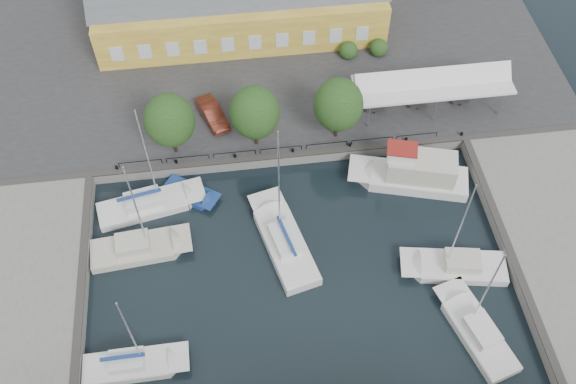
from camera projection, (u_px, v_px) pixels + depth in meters
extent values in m
plane|color=black|center=(298.00, 265.00, 49.80)|extent=(140.00, 140.00, 0.00)
cube|color=#2D2D30|center=(266.00, 61.00, 63.11)|extent=(56.00, 26.00, 1.00)
cube|color=slate|center=(2.00, 318.00, 46.52)|extent=(12.00, 24.00, 1.00)
cube|color=#383533|center=(282.00, 155.00, 55.09)|extent=(56.00, 0.60, 0.12)
cube|color=#383533|center=(80.00, 306.00, 46.51)|extent=(0.60, 24.00, 0.12)
cube|color=#383533|center=(512.00, 257.00, 49.00)|extent=(0.60, 24.00, 0.12)
cylinder|color=black|center=(117.00, 168.00, 54.09)|extent=(0.24, 0.24, 0.40)
cylinder|color=black|center=(176.00, 162.00, 54.47)|extent=(0.24, 0.24, 0.40)
cylinder|color=black|center=(235.00, 156.00, 54.85)|extent=(0.24, 0.24, 0.40)
cylinder|color=black|center=(293.00, 151.00, 55.23)|extent=(0.24, 0.24, 0.40)
cylinder|color=black|center=(350.00, 145.00, 55.61)|extent=(0.24, 0.24, 0.40)
cylinder|color=black|center=(406.00, 140.00, 56.00)|extent=(0.24, 0.24, 0.40)
cylinder|color=black|center=(462.00, 134.00, 56.38)|extent=(0.24, 0.24, 0.40)
cube|color=#BB8F2D|center=(240.00, 8.00, 63.74)|extent=(28.00, 10.00, 4.50)
cube|color=white|center=(433.00, 85.00, 56.55)|extent=(14.00, 4.00, 0.25)
cylinder|color=silver|center=(369.00, 116.00, 56.10)|extent=(0.10, 0.10, 2.70)
cylinder|color=silver|center=(361.00, 88.00, 58.25)|extent=(0.10, 0.10, 2.70)
cylinder|color=silver|center=(435.00, 110.00, 56.56)|extent=(0.10, 0.10, 2.70)
cylinder|color=silver|center=(425.00, 82.00, 58.70)|extent=(0.10, 0.10, 2.70)
cylinder|color=silver|center=(501.00, 104.00, 57.02)|extent=(0.10, 0.10, 2.70)
cylinder|color=silver|center=(488.00, 76.00, 59.16)|extent=(0.10, 0.10, 2.70)
cylinder|color=black|center=(174.00, 143.00, 54.62)|extent=(0.30, 0.30, 2.10)
ellipsoid|color=#1B4017|center=(170.00, 120.00, 52.36)|extent=(4.20, 4.20, 4.83)
cylinder|color=black|center=(256.00, 135.00, 55.16)|extent=(0.30, 0.30, 2.10)
ellipsoid|color=#1B4017|center=(255.00, 112.00, 52.89)|extent=(4.20, 4.20, 4.83)
cylinder|color=black|center=(336.00, 128.00, 55.69)|extent=(0.30, 0.30, 2.10)
ellipsoid|color=#1B4017|center=(338.00, 105.00, 53.43)|extent=(4.20, 4.20, 4.83)
imported|color=maroon|center=(212.00, 113.00, 57.14)|extent=(3.10, 4.79, 1.49)
cube|color=white|center=(287.00, 250.00, 50.45)|extent=(4.59, 8.09, 1.50)
cube|color=white|center=(282.00, 235.00, 50.35)|extent=(4.84, 9.55, 0.08)
cube|color=white|center=(286.00, 239.00, 49.55)|extent=(2.61, 3.43, 0.90)
cylinder|color=silver|center=(279.00, 185.00, 46.13)|extent=(0.12, 0.12, 11.45)
cube|color=navy|center=(287.00, 236.00, 48.85)|extent=(1.12, 3.76, 0.22)
cube|color=white|center=(417.00, 182.00, 54.56)|extent=(8.69, 5.15, 1.80)
cube|color=white|center=(407.00, 174.00, 53.89)|extent=(10.23, 5.47, 0.08)
cube|color=beige|center=(421.00, 167.00, 52.96)|extent=(6.11, 4.02, 2.20)
cube|color=white|center=(401.00, 154.00, 52.00)|extent=(2.62, 2.23, 1.20)
cube|color=maroon|center=(403.00, 149.00, 51.48)|extent=(2.84, 2.37, 0.10)
cube|color=white|center=(462.00, 269.00, 49.51)|extent=(6.99, 3.86, 1.30)
cube|color=white|center=(453.00, 264.00, 48.98)|extent=(8.27, 3.99, 0.08)
cube|color=beige|center=(463.00, 261.00, 48.60)|extent=(2.93, 2.31, 0.90)
cylinder|color=silver|center=(460.00, 228.00, 45.07)|extent=(0.12, 0.12, 9.92)
cube|color=white|center=(479.00, 339.00, 46.03)|extent=(4.25, 6.88, 1.30)
cube|color=white|center=(475.00, 325.00, 45.92)|extent=(4.52, 8.09, 0.08)
cube|color=white|center=(482.00, 330.00, 45.20)|extent=(2.39, 2.95, 0.90)
cylinder|color=silver|center=(487.00, 290.00, 42.64)|extent=(0.12, 0.12, 8.97)
cube|color=white|center=(143.00, 209.00, 52.94)|extent=(7.55, 3.93, 1.30)
cube|color=white|center=(153.00, 201.00, 52.56)|extent=(8.94, 4.11, 0.08)
cube|color=white|center=(143.00, 200.00, 52.06)|extent=(3.16, 2.29, 0.90)
cylinder|color=silver|center=(148.00, 159.00, 48.51)|extent=(0.12, 0.12, 10.47)
cube|color=navy|center=(139.00, 195.00, 51.43)|extent=(3.57, 0.91, 0.22)
cube|color=beige|center=(133.00, 252.00, 50.44)|extent=(6.60, 3.28, 1.30)
cube|color=beige|center=(142.00, 245.00, 49.99)|extent=(7.86, 3.28, 0.08)
cube|color=beige|center=(133.00, 244.00, 49.54)|extent=(2.70, 2.09, 0.90)
cylinder|color=silver|center=(137.00, 209.00, 46.25)|extent=(0.12, 0.12, 9.59)
cube|color=white|center=(128.00, 368.00, 44.75)|extent=(6.01, 2.36, 1.30)
cube|color=white|center=(137.00, 363.00, 44.26)|extent=(7.20, 2.28, 0.08)
cube|color=white|center=(127.00, 361.00, 43.84)|extent=(2.41, 1.58, 0.90)
cylinder|color=silver|center=(131.00, 335.00, 40.81)|extent=(0.12, 0.12, 8.79)
cube|color=navy|center=(122.00, 357.00, 43.23)|extent=(2.99, 0.25, 0.22)
cube|color=navy|center=(187.00, 193.00, 53.92)|extent=(4.45, 3.89, 0.80)
cube|color=navy|center=(191.00, 192.00, 53.43)|extent=(5.07, 4.27, 0.08)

